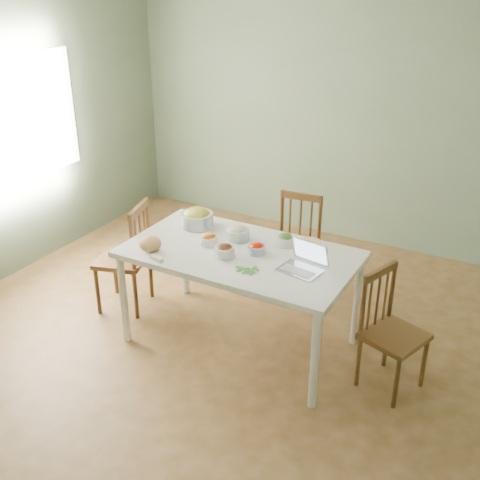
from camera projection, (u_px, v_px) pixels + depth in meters
The scene contains 18 objects.
floor at pixel (225, 344), 4.90m from camera, with size 5.00×5.00×0.00m, color #573A18.
wall_back at pixel (342, 119), 6.29m from camera, with size 5.00×0.00×2.70m, color #53674D.
window_left at pixel (13, 122), 5.58m from camera, with size 0.04×1.60×1.20m, color white.
dining_table at pixel (240, 298), 4.75m from camera, with size 1.79×1.01×0.84m, color white, non-canonical shape.
chair_far at pixel (293, 250), 5.40m from camera, with size 0.43×0.41×0.97m, color #402B13, non-canonical shape.
chair_left at pixel (122, 256), 5.24m from camera, with size 0.44×0.42×1.00m, color #402B13, non-canonical shape.
chair_right at pixel (395, 334), 4.23m from camera, with size 0.41×0.39×0.92m, color #402B13, non-canonical shape.
bread_boule at pixel (150, 244), 4.57m from camera, with size 0.17×0.17×0.11m, color tan.
butter_stick at pixel (157, 258), 4.43m from camera, with size 0.12×0.04×0.03m, color beige.
bowl_squash at pixel (197, 218), 4.98m from camera, with size 0.28×0.28×0.16m, color gold, non-canonical shape.
bowl_carrot at pixel (208, 239), 4.68m from camera, with size 0.15×0.15×0.08m, color orange, non-canonical shape.
bowl_onion at pixel (237, 233), 4.76m from camera, with size 0.20×0.20×0.11m, color silver, non-canonical shape.
bowl_mushroom at pixel (225, 251), 4.48m from camera, with size 0.15×0.15×0.10m, color black, non-canonical shape.
bowl_redpep at pixel (257, 248), 4.53m from camera, with size 0.14×0.14×0.08m, color red, non-canonical shape.
bowl_broccoli at pixel (285, 239), 4.67m from camera, with size 0.15×0.15×0.09m, color #2A6626, non-canonical shape.
flatbread at pixel (309, 242), 4.70m from camera, with size 0.19×0.19×0.02m, color beige.
basil_bunch at pixel (246, 268), 4.31m from camera, with size 0.19×0.19×0.02m, color #144816, non-canonical shape.
laptop at pixel (300, 259), 4.24m from camera, with size 0.30×0.27×0.21m, color #BABAC1, non-canonical shape.
Camera 1 is at (2.08, -3.48, 2.88)m, focal length 44.15 mm.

